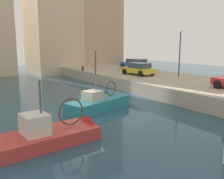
{
  "coord_description": "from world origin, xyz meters",
  "views": [
    {
      "loc": [
        -7.36,
        -15.04,
        4.7
      ],
      "look_at": [
        3.13,
        0.83,
        1.2
      ],
      "focal_mm": 40.76,
      "sensor_mm": 36.0,
      "label": 1
    }
  ],
  "objects_px": {
    "parked_car_yellow": "(138,69)",
    "quay_streetlamp": "(180,45)",
    "mooring_bollard_north": "(83,69)",
    "fishing_boat_teal": "(102,108)",
    "fishing_boat_red": "(56,139)",
    "parked_car_blue": "(136,64)"
  },
  "relations": [
    {
      "from": "fishing_boat_teal",
      "to": "mooring_bollard_north",
      "type": "xyz_separation_m",
      "value": [
        5.51,
        13.74,
        1.38
      ]
    },
    {
      "from": "fishing_boat_red",
      "to": "parked_car_blue",
      "type": "relative_size",
      "value": 1.31
    },
    {
      "from": "fishing_boat_red",
      "to": "mooring_bollard_north",
      "type": "height_order",
      "value": "fishing_boat_red"
    },
    {
      "from": "parked_car_blue",
      "to": "mooring_bollard_north",
      "type": "bearing_deg",
      "value": 161.07
    },
    {
      "from": "fishing_boat_teal",
      "to": "fishing_boat_red",
      "type": "xyz_separation_m",
      "value": [
        -5.06,
        -4.1,
        0.03
      ]
    },
    {
      "from": "fishing_boat_teal",
      "to": "parked_car_blue",
      "type": "relative_size",
      "value": 1.38
    },
    {
      "from": "quay_streetlamp",
      "to": "mooring_bollard_north",
      "type": "bearing_deg",
      "value": 117.43
    },
    {
      "from": "mooring_bollard_north",
      "to": "quay_streetlamp",
      "type": "bearing_deg",
      "value": -62.57
    },
    {
      "from": "fishing_boat_teal",
      "to": "fishing_boat_red",
      "type": "height_order",
      "value": "fishing_boat_teal"
    },
    {
      "from": "parked_car_blue",
      "to": "quay_streetlamp",
      "type": "relative_size",
      "value": 0.91
    },
    {
      "from": "parked_car_yellow",
      "to": "mooring_bollard_north",
      "type": "bearing_deg",
      "value": 113.14
    },
    {
      "from": "parked_car_yellow",
      "to": "quay_streetlamp",
      "type": "bearing_deg",
      "value": -54.69
    },
    {
      "from": "fishing_boat_red",
      "to": "mooring_bollard_north",
      "type": "relative_size",
      "value": 10.41
    },
    {
      "from": "fishing_boat_red",
      "to": "parked_car_yellow",
      "type": "bearing_deg",
      "value": 37.47
    },
    {
      "from": "fishing_boat_teal",
      "to": "parked_car_blue",
      "type": "bearing_deg",
      "value": 43.01
    },
    {
      "from": "mooring_bollard_north",
      "to": "parked_car_yellow",
      "type": "bearing_deg",
      "value": -66.86
    },
    {
      "from": "parked_car_blue",
      "to": "fishing_boat_red",
      "type": "bearing_deg",
      "value": -138.11
    },
    {
      "from": "fishing_boat_teal",
      "to": "quay_streetlamp",
      "type": "distance_m",
      "value": 12.32
    },
    {
      "from": "quay_streetlamp",
      "to": "parked_car_blue",
      "type": "bearing_deg",
      "value": 82.72
    },
    {
      "from": "fishing_boat_teal",
      "to": "quay_streetlamp",
      "type": "relative_size",
      "value": 1.25
    },
    {
      "from": "fishing_boat_teal",
      "to": "fishing_boat_red",
      "type": "bearing_deg",
      "value": -140.97
    },
    {
      "from": "parked_car_blue",
      "to": "mooring_bollard_north",
      "type": "distance_m",
      "value": 7.14
    }
  ]
}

